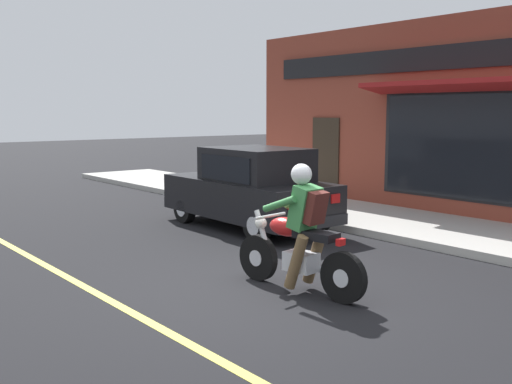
# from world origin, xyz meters

# --- Properties ---
(ground_plane) EXTENTS (80.00, 80.00, 0.00)m
(ground_plane) POSITION_xyz_m (0.00, 0.00, 0.00)
(ground_plane) COLOR black
(sidewalk_curb) EXTENTS (2.60, 22.00, 0.14)m
(sidewalk_curb) POSITION_xyz_m (4.73, 3.00, 0.07)
(sidewalk_curb) COLOR #ADAAA3
(sidewalk_curb) RESTS_ON ground
(lane_stripe) EXTENTS (0.12, 19.80, 0.01)m
(lane_stripe) POSITION_xyz_m (-1.80, 3.00, 0.00)
(lane_stripe) COLOR #D1C64C
(lane_stripe) RESTS_ON ground
(storefront_building) EXTENTS (1.25, 10.37, 4.20)m
(storefront_building) POSITION_xyz_m (6.26, 2.04, 2.11)
(storefront_building) COLOR brown
(storefront_building) RESTS_ON ground
(motorcycle_with_rider) EXTENTS (0.62, 2.02, 1.62)m
(motorcycle_with_rider) POSITION_xyz_m (0.23, -0.23, 0.68)
(motorcycle_with_rider) COLOR black
(motorcycle_with_rider) RESTS_ON ground
(car_hatchback) EXTENTS (1.73, 3.82, 1.57)m
(car_hatchback) POSITION_xyz_m (2.35, 3.40, 0.77)
(car_hatchback) COLOR black
(car_hatchback) RESTS_ON ground
(traffic_cone) EXTENTS (0.36, 0.36, 0.60)m
(traffic_cone) POSITION_xyz_m (3.82, 6.50, 0.43)
(traffic_cone) COLOR black
(traffic_cone) RESTS_ON sidewalk_curb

